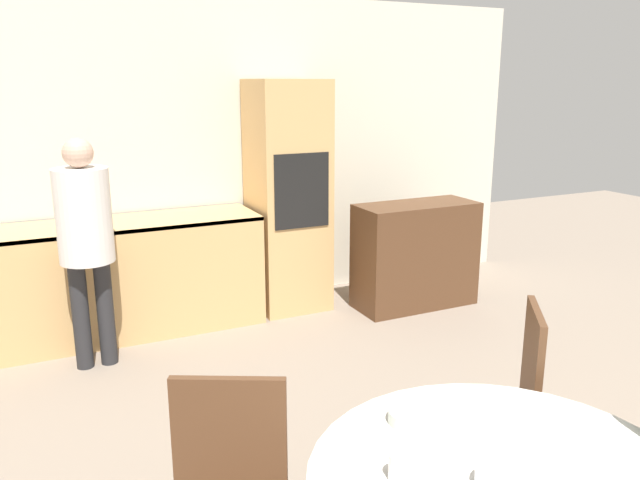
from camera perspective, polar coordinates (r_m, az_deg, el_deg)
wall_back at (r=5.34m, az=-10.24°, el=7.57°), size 6.09×0.05×2.60m
kitchen_counter at (r=5.00m, az=-19.52°, el=-3.40°), size 2.44×0.60×0.88m
oven_unit at (r=5.26m, az=-2.97°, el=3.96°), size 0.59×0.59×1.92m
sideboard at (r=5.44m, az=8.70°, el=-1.37°), size 1.05×0.45×0.90m
chair_far_right at (r=2.92m, az=16.78°, el=-14.20°), size 0.56×0.56×0.99m
person_standing at (r=4.37m, az=-20.68°, el=0.85°), size 0.35×0.35×1.56m
cup at (r=1.97m, az=7.51°, el=-19.86°), size 0.08×0.08×0.08m
bowl_near at (r=2.26m, az=8.52°, el=-15.64°), size 0.17×0.17×0.05m
bowl_far at (r=2.01m, az=16.07°, el=-20.20°), size 0.14×0.14×0.05m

